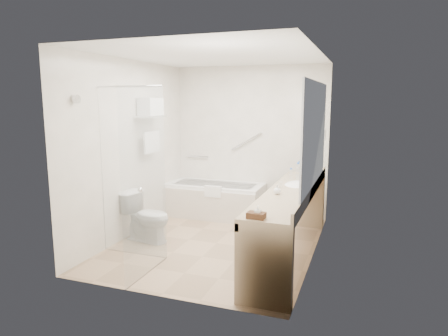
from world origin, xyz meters
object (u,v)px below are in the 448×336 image
(toilet, at_px, (147,217))
(water_bottle_left, at_px, (298,170))
(bathtub, at_px, (215,200))
(vanity_counter, at_px, (290,207))
(amenity_basket, at_px, (256,215))

(toilet, bearing_deg, water_bottle_left, -53.42)
(toilet, bearing_deg, bathtub, -9.67)
(bathtub, height_order, water_bottle_left, water_bottle_left)
(water_bottle_left, bearing_deg, toilet, -150.91)
(bathtub, xyz_separation_m, water_bottle_left, (1.45, -0.40, 0.67))
(water_bottle_left, bearing_deg, vanity_counter, -85.55)
(toilet, height_order, water_bottle_left, water_bottle_left)
(vanity_counter, height_order, water_bottle_left, water_bottle_left)
(bathtub, relative_size, vanity_counter, 0.59)
(toilet, distance_m, water_bottle_left, 2.25)
(toilet, bearing_deg, vanity_counter, -80.50)
(vanity_counter, height_order, toilet, vanity_counter)
(bathtub, distance_m, water_bottle_left, 1.64)
(vanity_counter, bearing_deg, toilet, -177.99)
(toilet, bearing_deg, amenity_basket, -114.62)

